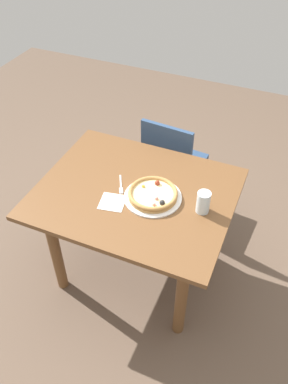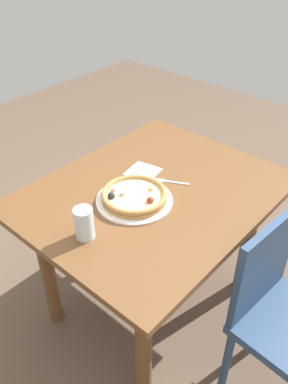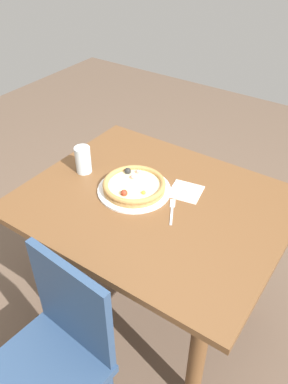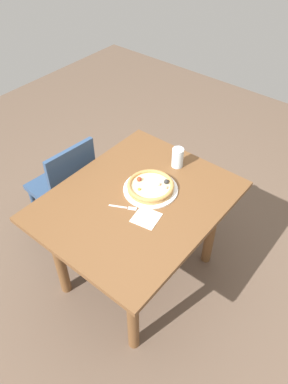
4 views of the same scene
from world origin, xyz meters
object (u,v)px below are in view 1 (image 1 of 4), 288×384
at_px(dining_table, 136,207).
at_px(pizza, 153,194).
at_px(napkin, 112,202).
at_px(fork, 121,186).
at_px(drinking_glass, 203,202).
at_px(plate, 153,197).
at_px(chair_near, 172,163).

xyz_separation_m(dining_table, pizza, (-0.11, 0.01, 0.16)).
relative_size(dining_table, napkin, 8.13).
relative_size(pizza, fork, 1.85).
height_order(fork, drinking_glass, drinking_glass).
height_order(fork, napkin, fork).
distance_m(dining_table, plate, 0.18).
bearing_deg(pizza, plate, -6.88).
height_order(pizza, fork, pizza).
bearing_deg(plate, fork, -5.26).
height_order(chair_near, plate, chair_near).
bearing_deg(drinking_glass, dining_table, -0.14).
xyz_separation_m(drinking_glass, napkin, (0.49, 0.13, -0.06)).
distance_m(chair_near, napkin, 0.86).
relative_size(dining_table, plate, 3.42).
bearing_deg(plate, napkin, 32.33).
distance_m(chair_near, plate, 0.75).
xyz_separation_m(chair_near, napkin, (0.08, 0.81, 0.29)).
xyz_separation_m(fork, drinking_glass, (-0.50, 0.01, 0.06)).
height_order(chair_near, pizza, chair_near).
height_order(drinking_glass, napkin, drinking_glass).
relative_size(pizza, drinking_glass, 2.16).
xyz_separation_m(fork, napkin, (-0.02, 0.14, -0.00)).
bearing_deg(chair_near, plate, -75.41).
bearing_deg(fork, chair_near, 144.27).
xyz_separation_m(dining_table, napkin, (0.08, 0.13, 0.13)).
distance_m(chair_near, drinking_glass, 0.86).
xyz_separation_m(plate, drinking_glass, (-0.29, -0.01, 0.06)).
height_order(plate, drinking_glass, drinking_glass).
xyz_separation_m(plate, pizza, (-0.00, 0.00, 0.03)).
bearing_deg(drinking_glass, napkin, 15.35).
height_order(plate, fork, plate).
distance_m(chair_near, fork, 0.73).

